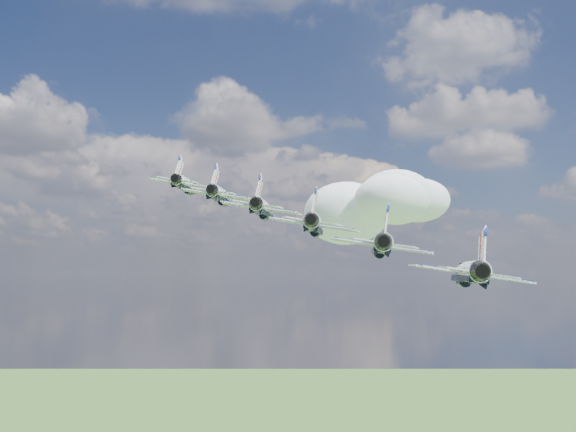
% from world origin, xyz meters
% --- Properties ---
extents(cloud_far, '(65.46, 51.44, 25.72)m').
position_xyz_m(cloud_far, '(32.69, 229.51, 180.76)').
color(cloud_far, white).
extents(jet_0, '(10.77, 14.93, 5.87)m').
position_xyz_m(jet_0, '(-1.82, 26.22, 161.10)').
color(jet_0, white).
extents(jet_1, '(10.77, 14.93, 5.87)m').
position_xyz_m(jet_1, '(5.74, 18.28, 158.27)').
color(jet_1, white).
extents(jet_2, '(10.77, 14.93, 5.87)m').
position_xyz_m(jet_2, '(13.29, 10.35, 155.44)').
color(jet_2, silver).
extents(jet_3, '(10.77, 14.93, 5.87)m').
position_xyz_m(jet_3, '(20.85, 2.41, 152.61)').
color(jet_3, silver).
extents(jet_4, '(10.77, 14.93, 5.87)m').
position_xyz_m(jet_4, '(28.41, -5.52, 149.78)').
color(jet_4, white).
extents(jet_5, '(10.77, 14.93, 5.87)m').
position_xyz_m(jet_5, '(35.97, -13.46, 146.95)').
color(jet_5, white).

